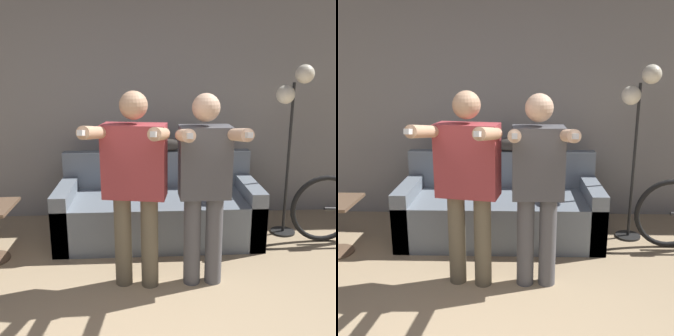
# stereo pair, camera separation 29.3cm
# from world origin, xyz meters

# --- Properties ---
(wall_back) EXTENTS (10.00, 0.05, 2.60)m
(wall_back) POSITION_xyz_m (0.00, 2.96, 1.30)
(wall_back) COLOR gray
(wall_back) RESTS_ON ground_plane
(couch) EXTENTS (2.04, 0.87, 0.86)m
(couch) POSITION_xyz_m (0.15, 2.26, 0.29)
(couch) COLOR slate
(couch) RESTS_ON ground_plane
(person_left) EXTENTS (0.63, 0.74, 1.59)m
(person_left) POSITION_xyz_m (-0.07, 1.30, 0.93)
(person_left) COLOR #6B604C
(person_left) RESTS_ON ground_plane
(person_right) EXTENTS (0.48, 0.67, 1.57)m
(person_right) POSITION_xyz_m (0.48, 1.30, 0.90)
(person_right) COLOR #56565B
(person_right) RESTS_ON ground_plane
(cat) EXTENTS (0.53, 0.15, 0.17)m
(cat) POSITION_xyz_m (0.25, 2.58, 0.94)
(cat) COLOR #3D3833
(cat) RESTS_ON couch
(floor_lamp) EXTENTS (0.37, 0.26, 1.78)m
(floor_lamp) POSITION_xyz_m (1.52, 2.27, 1.38)
(floor_lamp) COLOR black
(floor_lamp) RESTS_ON ground_plane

